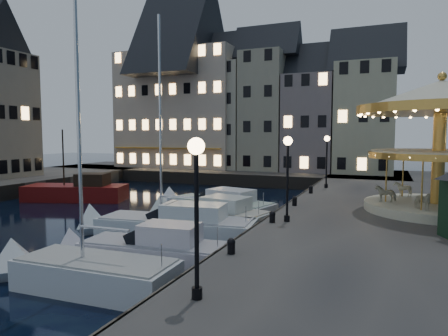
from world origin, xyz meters
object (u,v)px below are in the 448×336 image
at_px(carousel, 440,121).
at_px(motorboat_c, 169,226).
at_px(bollard_a, 231,245).
at_px(bollard_c, 295,201).
at_px(motorboat_b, 145,253).
at_px(streetlamp_c, 327,154).
at_px(streetlamp_b, 288,166).
at_px(bollard_b, 272,216).
at_px(motorboat_e, 216,207).
at_px(motorboat_a, 83,274).
at_px(red_fishing_boat, 78,192).
at_px(motorboat_d, 209,217).
at_px(bollard_d, 311,189).
at_px(streetlamp_a, 196,195).

bearing_deg(carousel, motorboat_c, -154.73).
distance_m(bollard_a, bollard_c, 10.50).
distance_m(bollard_c, carousel, 9.06).
distance_m(bollard_c, motorboat_b, 10.65).
bearing_deg(streetlamp_c, streetlamp_b, -90.00).
distance_m(bollard_b, carousel, 10.84).
distance_m(bollard_b, motorboat_e, 8.48).
bearing_deg(motorboat_a, red_fishing_boat, 132.81).
height_order(motorboat_a, motorboat_d, motorboat_a).
relative_size(streetlamp_b, motorboat_a, 0.36).
bearing_deg(streetlamp_b, bollard_d, 93.43).
bearing_deg(streetlamp_c, motorboat_c, -113.53).
xyz_separation_m(bollard_d, motorboat_c, (-5.60, -10.73, -0.92)).
height_order(bollard_b, bollard_d, same).
height_order(bollard_d, motorboat_d, motorboat_d).
bearing_deg(motorboat_d, streetlamp_c, 64.18).
xyz_separation_m(bollard_b, motorboat_a, (-4.95, -7.48, -1.07)).
xyz_separation_m(streetlamp_a, bollard_a, (-0.60, 4.00, -2.41)).
height_order(bollard_b, motorboat_e, motorboat_e).
distance_m(bollard_a, bollard_d, 16.00).
height_order(bollard_a, motorboat_b, motorboat_b).
distance_m(streetlamp_c, motorboat_b, 19.65).
distance_m(bollard_c, bollard_d, 5.50).
height_order(streetlamp_a, streetlamp_c, same).
height_order(streetlamp_c, bollard_d, streetlamp_c).
bearing_deg(motorboat_d, motorboat_e, 106.86).
relative_size(bollard_d, red_fishing_boat, 0.06).
bearing_deg(motorboat_a, motorboat_d, 88.76).
relative_size(bollard_a, bollard_d, 1.00).
xyz_separation_m(motorboat_a, motorboat_c, (-0.65, 7.25, 0.14)).
xyz_separation_m(streetlamp_a, motorboat_d, (-5.32, 12.50, -3.38)).
bearing_deg(bollard_d, motorboat_e, -143.04).
bearing_deg(motorboat_c, bollard_d, 62.45).
bearing_deg(streetlamp_c, red_fishing_boat, -162.42).
relative_size(motorboat_a, motorboat_d, 1.48).
xyz_separation_m(bollard_b, bollard_c, (0.00, 5.00, 0.00)).
distance_m(bollard_d, red_fishing_boat, 19.29).
bearing_deg(streetlamp_b, motorboat_c, -173.26).
xyz_separation_m(motorboat_a, motorboat_d, (0.23, 10.48, 0.10)).
distance_m(motorboat_b, red_fishing_boat, 19.50).
relative_size(bollard_a, red_fishing_boat, 0.06).
bearing_deg(streetlamp_a, motorboat_d, 113.06).
bearing_deg(streetlamp_b, carousel, 38.03).
relative_size(streetlamp_b, bollard_a, 7.32).
bearing_deg(motorboat_e, bollard_a, -64.07).
height_order(bollard_b, motorboat_b, motorboat_b).
distance_m(streetlamp_c, bollard_c, 9.34).
xyz_separation_m(bollard_a, bollard_d, (0.00, 16.00, 0.00)).
relative_size(bollard_b, motorboat_a, 0.05).
bearing_deg(red_fishing_boat, bollard_a, -34.82).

